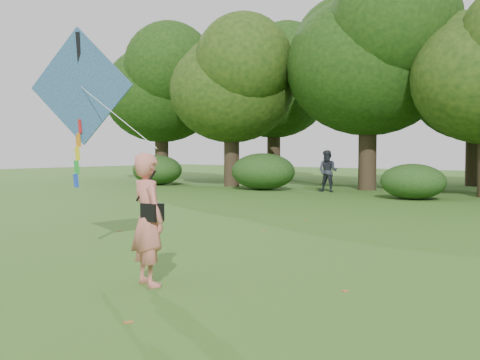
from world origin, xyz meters
The scene contains 6 objects.
ground centered at (0.00, 0.00, 0.00)m, with size 100.00×100.00×0.00m, color #265114.
man_kite_flyer centered at (-0.90, 0.21, 0.98)m, with size 0.72×0.47×1.96m, color #D87465.
bystander_left centered at (-8.72, 18.47, 0.97)m, with size 0.95×0.74×1.95m, color #282B35.
crossbody_bag centered at (-0.78, 0.18, 1.11)m, with size 0.43×0.20×0.74m.
flying_kite centered at (-3.79, 1.16, 3.14)m, with size 4.19×1.41×3.01m.
fallen_leaves centered at (0.30, 5.14, 0.01)m, with size 11.51×10.78×0.01m.
Camera 1 is at (5.72, -5.78, 2.03)m, focal length 45.00 mm.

